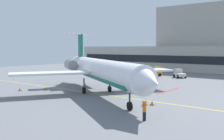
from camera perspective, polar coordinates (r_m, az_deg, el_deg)
The scene contains 11 objects.
ground at distance 43.26m, azimuth -4.61°, elevation -4.31°, with size 120.00×120.00×0.11m.
terminal_building at distance 85.21m, azimuth 16.18°, elevation 4.51°, with size 70.42×14.52×19.31m.
regional_jet at distance 39.65m, azimuth -2.83°, elevation 0.06°, with size 30.78×22.85×9.26m.
baggage_tug at distance 62.96m, azimuth 13.88°, elevation -0.77°, with size 3.35×3.26×1.93m.
belt_loader at distance 65.28m, azimuth 8.93°, elevation -0.41°, with size 3.53×4.19×2.19m.
fuel_tank at distance 78.72m, azimuth 1.52°, elevation 0.71°, with size 7.70×2.74×2.26m.
marshaller at distance 25.32m, azimuth 6.78°, elevation -8.33°, with size 0.34×0.83×1.95m.
safety_cone_alpha at distance 32.40m, azimuth 8.37°, elevation -6.84°, with size 0.47×0.47×0.55m.
safety_cone_bravo at distance 48.12m, azimuth -5.62°, elevation -3.05°, with size 0.47×0.47×0.55m.
safety_cone_charlie at distance 44.89m, azimuth -18.69°, elevation -3.83°, with size 0.47×0.47×0.55m.
safety_cone_delta at distance 44.37m, azimuth -13.70°, elevation -3.81°, with size 0.47×0.47×0.55m.
Camera 1 is at (29.27, -31.14, 6.67)m, focal length 43.75 mm.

